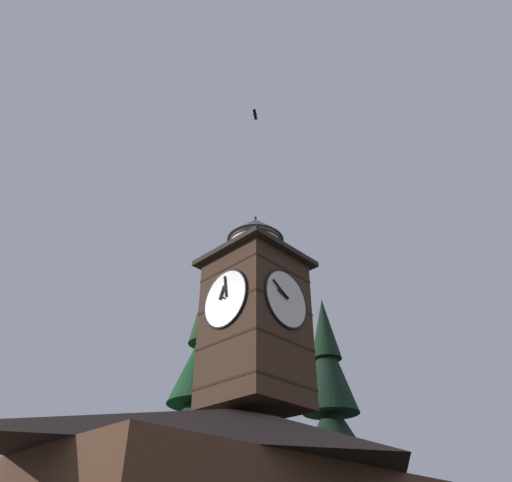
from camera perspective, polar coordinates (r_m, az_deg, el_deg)
The scene contains 5 objects.
clock_tower at distance 21.55m, azimuth -0.09°, elevation -8.60°, with size 4.40×4.40×9.85m.
pine_tree_behind at distance 24.30m, azimuth -6.58°, elevation -23.13°, with size 7.15×7.15×16.35m.
pine_tree_aside at distance 29.76m, azimuth 9.58°, elevation -23.72°, with size 6.37×6.37×16.49m.
moon at distance 65.79m, azimuth -15.58°, elevation -21.57°, with size 1.42×1.42×1.42m.
flying_bird_high at distance 25.62m, azimuth -0.12°, elevation 15.24°, with size 0.65×0.54×0.12m.
Camera 1 is at (12.77, 11.79, 2.10)m, focal length 32.61 mm.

